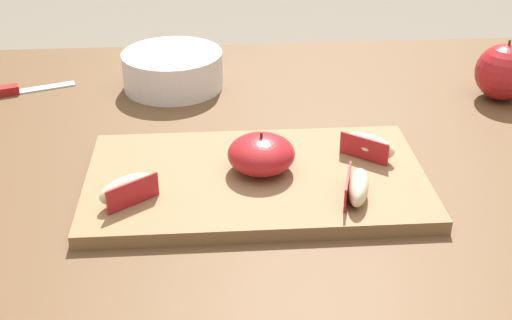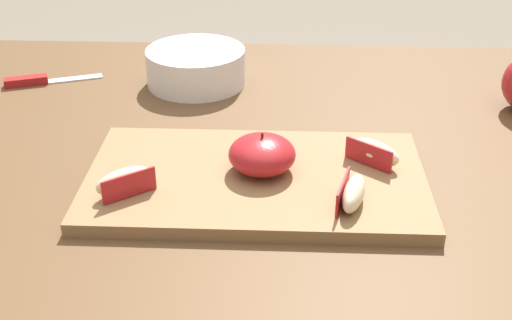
{
  "view_description": "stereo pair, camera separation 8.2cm",
  "coord_description": "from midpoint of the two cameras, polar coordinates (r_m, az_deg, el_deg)",
  "views": [
    {
      "loc": [
        -0.12,
        -0.74,
        1.18
      ],
      "look_at": [
        -0.07,
        -0.03,
        0.78
      ],
      "focal_mm": 47.05,
      "sensor_mm": 36.0,
      "label": 1
    },
    {
      "loc": [
        -0.04,
        -0.74,
        1.18
      ],
      "look_at": [
        -0.07,
        -0.03,
        0.78
      ],
      "focal_mm": 47.05,
      "sensor_mm": 36.0,
      "label": 2
    }
  ],
  "objects": [
    {
      "name": "cutting_board",
      "position": [
        0.84,
        2.81,
        -1.79
      ],
      "size": [
        0.42,
        0.24,
        0.02
      ],
      "color": "olive",
      "rests_on": "dining_table"
    },
    {
      "name": "dining_table",
      "position": [
        0.92,
        7.09,
        -6.48
      ],
      "size": [
        1.26,
        1.0,
        0.74
      ],
      "color": "brown",
      "rests_on": "ground_plane"
    },
    {
      "name": "ceramic_fruit_bowl",
      "position": [
        1.12,
        -3.03,
        7.97
      ],
      "size": [
        0.16,
        0.16,
        0.06
      ],
      "color": "white",
      "rests_on": "dining_table"
    },
    {
      "name": "apple_half_skin_up",
      "position": [
        0.83,
        3.36,
        0.41
      ],
      "size": [
        0.08,
        0.08,
        0.05
      ],
      "color": "#B21E23",
      "rests_on": "cutting_board"
    },
    {
      "name": "apple_wedge_front",
      "position": [
        0.78,
        11.24,
        -2.87
      ],
      "size": [
        0.04,
        0.07,
        0.03
      ],
      "color": "beige",
      "rests_on": "cutting_board"
    },
    {
      "name": "paring_knife",
      "position": [
        1.18,
        -16.42,
        6.45
      ],
      "size": [
        0.16,
        0.07,
        0.01
      ],
      "color": "silver",
      "rests_on": "dining_table"
    },
    {
      "name": "apple_wedge_near_knife",
      "position": [
        0.87,
        12.67,
        0.55
      ],
      "size": [
        0.07,
        0.06,
        0.03
      ],
      "color": "beige",
      "rests_on": "cutting_board"
    },
    {
      "name": "apple_wedge_back",
      "position": [
        0.79,
        -8.2,
        -1.89
      ],
      "size": [
        0.07,
        0.06,
        0.03
      ],
      "color": "beige",
      "rests_on": "cutting_board"
    }
  ]
}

